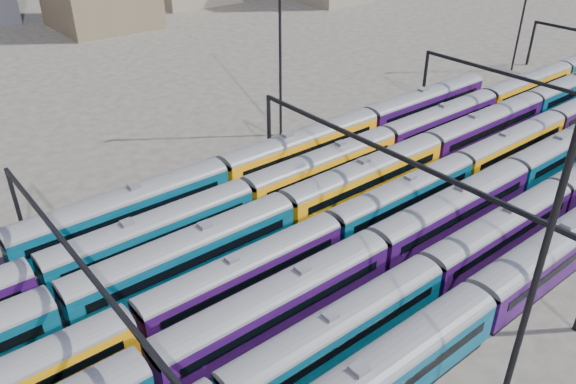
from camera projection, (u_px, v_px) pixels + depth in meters
ground at (314, 259)px, 52.48m from camera, size 500.00×500.00×0.00m
rake_0 at (478, 304)px, 42.79m from camera, size 134.61×3.28×5.54m
rake_1 at (500, 229)px, 52.10m from camera, size 102.11×2.99×5.04m
rake_2 at (148, 370)px, 37.28m from camera, size 130.85×3.19×5.38m
rake_3 at (244, 270)px, 46.94m from camera, size 139.50×2.92×4.90m
rake_4 at (365, 175)px, 60.76m from camera, size 110.69×3.24×5.47m
rake_5 at (323, 164)px, 63.29m from camera, size 147.60×3.08×5.19m
rake_6 at (123, 208)px, 54.73m from camera, size 113.88×3.33×5.63m
gantry_1 at (96, 290)px, 38.20m from camera, size 0.35×40.35×8.03m
gantry_2 at (393, 164)px, 54.51m from camera, size 0.35×40.35×8.03m
gantry_3 at (553, 95)px, 70.82m from camera, size 0.35×40.35×8.03m
mast_2 at (536, 279)px, 27.96m from camera, size 1.40×0.50×25.60m
mast_3 at (280, 32)px, 69.76m from camera, size 1.40×0.50×25.60m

